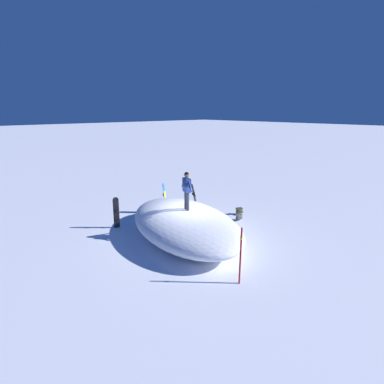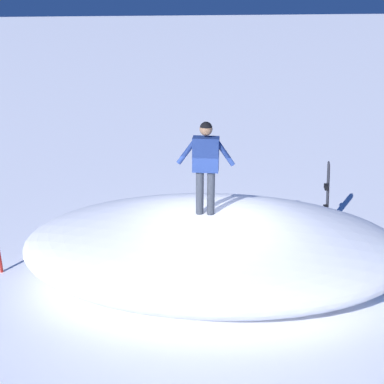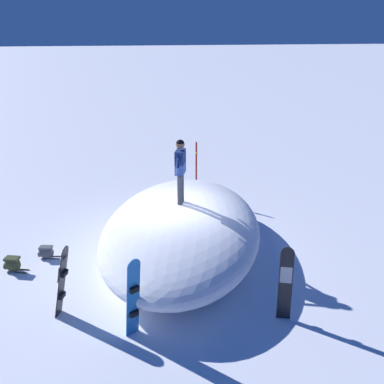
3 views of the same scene
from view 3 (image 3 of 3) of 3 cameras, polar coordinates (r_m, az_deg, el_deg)
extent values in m
plane|color=white|center=(12.44, -1.92, -7.66)|extent=(240.00, 240.00, 0.00)
ellipsoid|color=white|center=(12.10, -1.29, -4.75)|extent=(7.95, 5.73, 1.41)
cylinder|color=#333842|center=(11.73, -1.52, 0.32)|extent=(0.14, 0.14, 0.82)
cylinder|color=#333842|center=(11.92, -1.36, 0.65)|extent=(0.14, 0.14, 0.82)
cube|color=navy|center=(11.60, -1.47, 3.82)|extent=(0.50, 0.35, 0.61)
sphere|color=#936B4C|center=(11.48, -1.49, 5.97)|extent=(0.22, 0.22, 0.22)
cylinder|color=navy|center=(11.28, -1.75, 3.63)|extent=(0.40, 0.20, 0.51)
cylinder|color=navy|center=(11.88, -1.21, 4.51)|extent=(0.40, 0.20, 0.51)
sphere|color=black|center=(11.47, -1.49, 6.08)|extent=(0.21, 0.21, 0.21)
cube|color=black|center=(10.00, -16.05, -11.07)|extent=(0.39, 0.41, 1.53)
cylinder|color=black|center=(9.57, -15.65, -7.31)|extent=(0.30, 0.17, 0.28)
cube|color=#B2B2B7|center=(9.86, -16.15, -9.72)|extent=(0.25, 0.16, 0.37)
cube|color=black|center=(9.82, -15.68, -9.79)|extent=(0.21, 0.15, 0.12)
cube|color=black|center=(10.15, -15.97, -12.39)|extent=(0.21, 0.15, 0.12)
cube|color=black|center=(9.79, 11.62, -11.55)|extent=(0.20, 0.31, 1.48)
cylinder|color=black|center=(9.47, 11.92, -7.59)|extent=(0.12, 0.29, 0.29)
cube|color=#B2B2B7|center=(9.66, 11.72, -10.17)|extent=(0.10, 0.24, 0.36)
cube|color=black|center=(9.71, 11.71, -10.02)|extent=(0.13, 0.20, 0.11)
cube|color=black|center=(9.95, 11.50, -12.78)|extent=(0.13, 0.20, 0.11)
cube|color=#2672BF|center=(9.12, -7.41, -13.40)|extent=(0.32, 0.35, 1.61)
cylinder|color=#2672BF|center=(8.64, -7.31, -9.20)|extent=(0.21, 0.27, 0.30)
cube|color=yellow|center=(8.95, -7.45, -11.89)|extent=(0.18, 0.23, 0.39)
cube|color=black|center=(8.91, -7.21, -12.06)|extent=(0.17, 0.20, 0.12)
cube|color=black|center=(9.27, -7.28, -14.92)|extent=(0.17, 0.20, 0.12)
ellipsoid|color=#4C4C51|center=(12.71, -17.81, -7.23)|extent=(0.30, 0.43, 0.33)
ellipsoid|color=slate|center=(12.78, -18.55, -7.39)|extent=(0.20, 0.14, 0.16)
cube|color=#4C4C51|center=(12.64, -17.88, -6.66)|extent=(0.25, 0.36, 0.06)
cylinder|color=#4C4C51|center=(12.65, -16.88, -8.02)|extent=(0.08, 0.28, 0.04)
cylinder|color=#4C4C51|center=(12.77, -16.71, -7.73)|extent=(0.08, 0.28, 0.04)
ellipsoid|color=#383D23|center=(12.35, -21.58, -8.43)|extent=(0.38, 0.48, 0.38)
ellipsoid|color=#4B5131|center=(12.47, -22.30, -8.56)|extent=(0.23, 0.17, 0.18)
cube|color=#383D23|center=(12.28, -21.67, -7.77)|extent=(0.32, 0.40, 0.06)
cylinder|color=#383D23|center=(12.27, -20.69, -9.44)|extent=(0.12, 0.29, 0.04)
cylinder|color=#383D23|center=(12.39, -20.37, -9.10)|extent=(0.12, 0.29, 0.04)
cylinder|color=#A51E19|center=(15.87, 0.54, 2.70)|extent=(0.06, 0.06, 2.04)
cylinder|color=yellow|center=(15.68, 0.55, 4.97)|extent=(0.10, 0.10, 0.06)
camera|label=1|loc=(22.38, 17.33, 19.18)|focal=27.26mm
camera|label=2|loc=(14.39, -36.93, 13.64)|focal=45.86mm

